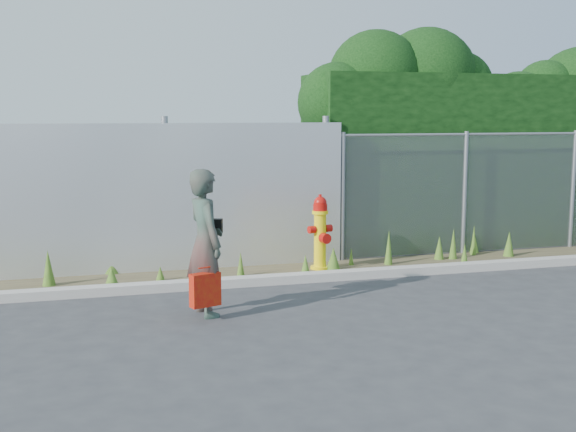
# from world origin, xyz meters

# --- Properties ---
(ground) EXTENTS (80.00, 80.00, 0.00)m
(ground) POSITION_xyz_m (0.00, 0.00, 0.00)
(ground) COLOR #353437
(ground) RESTS_ON ground
(curb) EXTENTS (16.00, 0.22, 0.12)m
(curb) POSITION_xyz_m (0.00, 1.80, 0.06)
(curb) COLOR #ABA39B
(curb) RESTS_ON ground
(weed_strip) EXTENTS (16.00, 1.33, 0.55)m
(weed_strip) POSITION_xyz_m (1.02, 2.45, 0.10)
(weed_strip) COLOR brown
(weed_strip) RESTS_ON ground
(corrugated_fence) EXTENTS (8.50, 0.21, 2.30)m
(corrugated_fence) POSITION_xyz_m (-3.25, 3.01, 1.10)
(corrugated_fence) COLOR silver
(corrugated_fence) RESTS_ON ground
(chainlink_fence) EXTENTS (6.50, 0.07, 2.05)m
(chainlink_fence) POSITION_xyz_m (4.25, 3.00, 1.03)
(chainlink_fence) COLOR gray
(chainlink_fence) RESTS_ON ground
(hedge) EXTENTS (7.61, 1.84, 3.83)m
(hedge) POSITION_xyz_m (4.43, 4.00, 2.07)
(hedge) COLOR black
(hedge) RESTS_ON ground
(fire_hydrant) EXTENTS (0.38, 0.34, 1.15)m
(fire_hydrant) POSITION_xyz_m (0.50, 2.46, 0.56)
(fire_hydrant) COLOR yellow
(fire_hydrant) RESTS_ON ground
(woman) EXTENTS (0.52, 0.69, 1.71)m
(woman) POSITION_xyz_m (-1.54, 0.53, 0.86)
(woman) COLOR #116C57
(woman) RESTS_ON ground
(red_tote_bag) EXTENTS (0.35, 0.13, 0.45)m
(red_tote_bag) POSITION_xyz_m (-1.60, 0.26, 0.36)
(red_tote_bag) COLOR #AD2F09
(black_shoulder_bag) EXTENTS (0.23, 0.10, 0.17)m
(black_shoulder_bag) POSITION_xyz_m (-1.42, 0.75, 1.01)
(black_shoulder_bag) COLOR black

